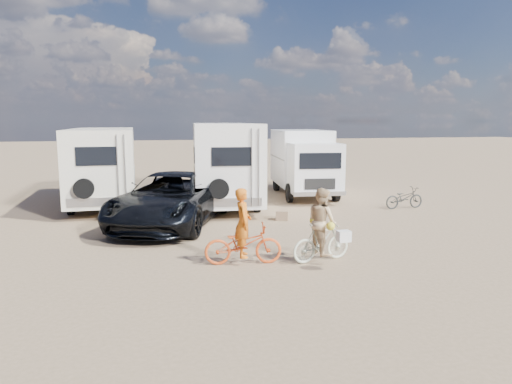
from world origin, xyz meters
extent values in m
plane|color=#967859|center=(0.00, 0.00, 0.00)|extent=(140.00, 140.00, 0.00)
imported|color=black|center=(-2.66, 2.80, 0.82)|extent=(4.83, 6.53, 1.65)
imported|color=#D94E1A|center=(-1.36, -1.81, 0.47)|extent=(1.85, 0.86, 0.94)
imported|color=beige|center=(0.47, -2.06, 0.46)|extent=(1.59, 0.73, 0.92)
imported|color=#CE6114|center=(-1.36, -1.81, 0.80)|extent=(0.46, 0.63, 1.60)
imported|color=tan|center=(0.47, -2.06, 0.79)|extent=(0.73, 0.87, 1.57)
imported|color=#292B29|center=(6.06, 3.37, 0.41)|extent=(1.56, 0.59, 0.81)
cube|color=#264E83|center=(-2.84, 1.88, 0.25)|extent=(0.65, 0.49, 0.49)
cube|color=#886A4E|center=(0.98, 2.57, 0.16)|extent=(0.52, 0.52, 0.32)
camera|label=1|loc=(-3.65, -11.92, 3.28)|focal=32.46mm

